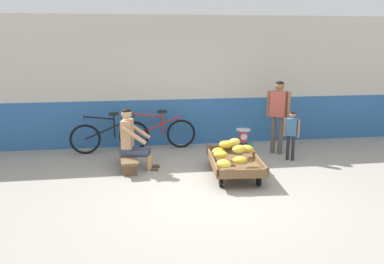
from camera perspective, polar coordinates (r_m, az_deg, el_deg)
ground_plane at (r=6.05m, az=3.34°, el=-9.28°), size 80.00×80.00×0.00m
back_wall at (r=8.65m, az=-0.69°, el=7.61°), size 16.00×0.30×2.86m
banana_cart at (r=6.78m, az=6.38°, el=-4.58°), size 0.94×1.50×0.36m
banana_pile at (r=6.69m, az=5.85°, el=-2.78°), size 0.91×1.42×0.27m
low_bench at (r=7.21m, az=-9.51°, el=-3.89°), size 0.38×1.12×0.27m
vendor_seated at (r=7.09m, az=-8.94°, el=-1.07°), size 0.72×0.56×1.14m
plastic_crate at (r=7.83m, az=7.60°, el=-2.76°), size 0.36×0.28×0.30m
weighing_scale at (r=7.75m, az=7.67°, el=-0.61°), size 0.30×0.30×0.29m
bicycle_near_left at (r=8.26m, az=-12.21°, el=-0.62°), size 1.66×0.48×0.86m
bicycle_far_left at (r=8.36m, az=-5.15°, el=-0.18°), size 1.66×0.48×0.86m
customer_adult at (r=8.07m, az=12.79°, el=3.37°), size 0.40×0.35×1.53m
customer_child at (r=7.73m, az=14.68°, el=0.22°), size 0.27×0.22×0.99m
shopping_bag at (r=7.36m, az=8.30°, el=-4.11°), size 0.18×0.12×0.24m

